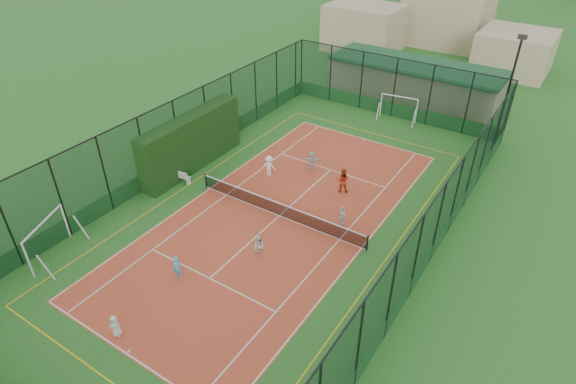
# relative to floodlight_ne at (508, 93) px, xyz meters

# --- Properties ---
(ground) EXTENTS (300.00, 300.00, 0.00)m
(ground) POSITION_rel_floodlight_ne_xyz_m (-8.60, -16.60, -4.12)
(ground) COLOR #266522
(ground) RESTS_ON ground
(court_slab) EXTENTS (11.17, 23.97, 0.01)m
(court_slab) POSITION_rel_floodlight_ne_xyz_m (-8.60, -16.60, -4.12)
(court_slab) COLOR #BB4C29
(court_slab) RESTS_ON ground
(tennis_net) EXTENTS (11.67, 0.12, 1.06)m
(tennis_net) POSITION_rel_floodlight_ne_xyz_m (-8.60, -16.60, -3.59)
(tennis_net) COLOR black
(tennis_net) RESTS_ON ground
(perimeter_fence) EXTENTS (18.12, 34.12, 5.00)m
(perimeter_fence) POSITION_rel_floodlight_ne_xyz_m (-8.60, -16.60, -1.62)
(perimeter_fence) COLOR #10301E
(perimeter_fence) RESTS_ON ground
(floodlight_ne) EXTENTS (0.60, 0.26, 8.25)m
(floodlight_ne) POSITION_rel_floodlight_ne_xyz_m (0.00, 0.00, 0.00)
(floodlight_ne) COLOR black
(floodlight_ne) RESTS_ON ground
(clubhouse) EXTENTS (15.20, 7.20, 3.15)m
(clubhouse) POSITION_rel_floodlight_ne_xyz_m (-8.60, 5.40, -2.55)
(clubhouse) COLOR tan
(clubhouse) RESTS_ON ground
(hedge_left) EXTENTS (1.31, 8.75, 3.83)m
(hedge_left) POSITION_rel_floodlight_ne_xyz_m (-16.90, -15.02, -2.21)
(hedge_left) COLOR black
(hedge_left) RESTS_ON ground
(white_bench) EXTENTS (1.76, 0.68, 0.97)m
(white_bench) POSITION_rel_floodlight_ne_xyz_m (-16.40, -17.02, -3.64)
(white_bench) COLOR white
(white_bench) RESTS_ON ground
(futsal_goal_near) EXTENTS (3.55, 2.22, 2.21)m
(futsal_goal_near) POSITION_rel_floodlight_ne_xyz_m (-16.89, -26.29, -3.02)
(futsal_goal_near) COLOR white
(futsal_goal_near) RESTS_ON ground
(futsal_goal_far) EXTENTS (3.19, 1.31, 2.00)m
(futsal_goal_far) POSITION_rel_floodlight_ne_xyz_m (-7.91, 0.08, -3.12)
(futsal_goal_far) COLOR white
(futsal_goal_far) RESTS_ON ground
(child_near_left) EXTENTS (0.67, 0.56, 1.16)m
(child_near_left) POSITION_rel_floodlight_ne_xyz_m (-9.70, -28.01, -3.53)
(child_near_left) COLOR white
(child_near_left) RESTS_ON court_slab
(child_near_mid) EXTENTS (0.58, 0.48, 1.37)m
(child_near_mid) POSITION_rel_floodlight_ne_xyz_m (-9.97, -23.81, -3.43)
(child_near_mid) COLOR #4FAAE0
(child_near_mid) RESTS_ON court_slab
(child_near_right) EXTENTS (0.63, 0.49, 1.27)m
(child_near_right) POSITION_rel_floodlight_ne_xyz_m (-7.49, -20.18, -3.48)
(child_near_right) COLOR silver
(child_near_right) RESTS_ON court_slab
(child_far_left) EXTENTS (1.07, 0.73, 1.52)m
(child_far_left) POSITION_rel_floodlight_ne_xyz_m (-11.76, -13.14, -3.36)
(child_far_left) COLOR white
(child_far_left) RESTS_ON court_slab
(child_far_right) EXTENTS (0.86, 0.70, 1.37)m
(child_far_right) POSITION_rel_floodlight_ne_xyz_m (-4.99, -15.40, -3.43)
(child_far_right) COLOR white
(child_far_right) RESTS_ON court_slab
(child_far_back) EXTENTS (1.41, 1.00, 1.47)m
(child_far_back) POSITION_rel_floodlight_ne_xyz_m (-9.72, -10.96, -3.38)
(child_far_back) COLOR silver
(child_far_back) RESTS_ON court_slab
(coach) EXTENTS (1.00, 0.91, 1.68)m
(coach) POSITION_rel_floodlight_ne_xyz_m (-6.69, -12.15, -3.27)
(coach) COLOR #BA3113
(coach) RESTS_ON court_slab
(tennis_balls) EXTENTS (4.01, 1.22, 0.07)m
(tennis_balls) POSITION_rel_floodlight_ne_xyz_m (-8.45, -15.26, -4.08)
(tennis_balls) COLOR #CCE033
(tennis_balls) RESTS_ON court_slab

